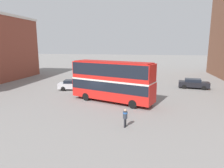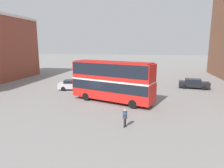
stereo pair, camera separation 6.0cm
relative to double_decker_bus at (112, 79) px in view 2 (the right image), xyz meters
The scene contains 5 objects.
ground_plane 3.18m from the double_decker_bus, behind, with size 240.00×240.00×0.00m, color gray.
double_decker_bus is the anchor object (origin of this frame).
pedestrian_foreground 8.03m from the double_decker_bus, 70.86° to the right, with size 0.45×0.45×1.61m.
parked_car_kerb_near 15.40m from the double_decker_bus, 41.40° to the left, with size 4.85×2.49×1.55m.
parked_car_kerb_far 9.17m from the double_decker_bus, 143.45° to the left, with size 4.79×2.50×1.56m.
Camera 2 is at (6.02, -23.34, 6.93)m, focal length 32.00 mm.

